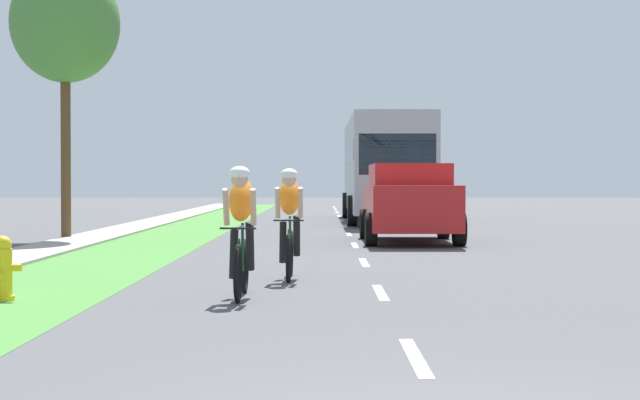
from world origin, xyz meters
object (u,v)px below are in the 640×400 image
object	(u,v)px
suv_red	(413,201)
street_tree_near	(69,25)
fire_hydrant_yellow	(7,269)
bus_silver	(388,164)
cyclist_trailing	(293,222)
cyclist_lead	(245,230)

from	to	relation	value
suv_red	street_tree_near	bearing A→B (deg)	170.70
fire_hydrant_yellow	bus_silver	world-z (taller)	bus_silver
street_tree_near	bus_silver	bearing A→B (deg)	51.54
suv_red	bus_silver	bearing A→B (deg)	89.05
fire_hydrant_yellow	street_tree_near	bearing A→B (deg)	100.86
fire_hydrant_yellow	suv_red	distance (m)	12.80
fire_hydrant_yellow	cyclist_trailing	xyz separation A→B (m)	(3.28, 2.62, 0.44)
fire_hydrant_yellow	bus_silver	size ratio (longest dim) A/B	0.07
cyclist_lead	suv_red	bearing A→B (deg)	74.96
cyclist_trailing	suv_red	distance (m)	9.14
cyclist_lead	bus_silver	size ratio (longest dim) A/B	0.15
fire_hydrant_yellow	suv_red	xyz separation A→B (m)	(5.77, 11.41, 0.58)
cyclist_lead	suv_red	world-z (taller)	suv_red
fire_hydrant_yellow	street_tree_near	size ratio (longest dim) A/B	0.11
cyclist_trailing	bus_silver	size ratio (longest dim) A/B	0.15
cyclist_lead	street_tree_near	world-z (taller)	street_tree_near
suv_red	bus_silver	distance (m)	11.98
cyclist_lead	bus_silver	world-z (taller)	bus_silver
cyclist_lead	suv_red	xyz separation A→B (m)	(2.99, 11.14, 0.14)
suv_red	bus_silver	world-z (taller)	bus_silver
fire_hydrant_yellow	street_tree_near	xyz separation A→B (m)	(-2.45, 12.75, 4.82)
cyclist_trailing	suv_red	bearing A→B (deg)	74.23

